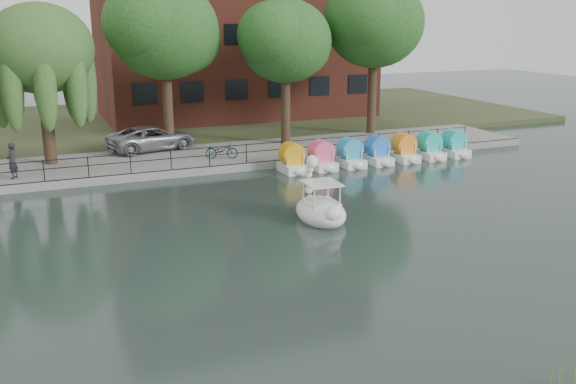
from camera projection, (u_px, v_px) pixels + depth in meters
ground_plane at (321, 261)px, 21.35m from camera, size 120.00×120.00×0.00m
promenade at (196, 159)px, 35.52m from camera, size 40.00×6.00×0.40m
kerb at (211, 170)px, 32.90m from camera, size 40.00×0.25×0.40m
land_strip at (148, 122)px, 47.97m from camera, size 60.00×22.00×0.36m
railing at (209, 152)px, 32.82m from camera, size 32.00×0.05×1.00m
willow_mid at (40, 49)px, 32.00m from camera, size 5.32×5.32×8.15m
broadleaf_center at (164, 31)px, 35.09m from camera, size 6.00×6.00×9.25m
broadleaf_right at (286, 42)px, 37.44m from camera, size 5.40×5.40×8.32m
broadleaf_far at (374, 23)px, 40.48m from camera, size 6.30×6.30×9.71m
minivan at (152, 136)px, 36.67m from camera, size 3.94×6.27×1.62m
bicycle at (222, 149)px, 34.57m from camera, size 1.14×1.82×1.00m
pedestrian at (12, 158)px, 30.19m from camera, size 0.74×0.85×1.98m
swan_boat at (320, 207)px, 25.50m from camera, size 1.96×3.05×2.45m
pedal_boat_row at (378, 153)px, 35.16m from camera, size 11.35×1.70×1.40m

